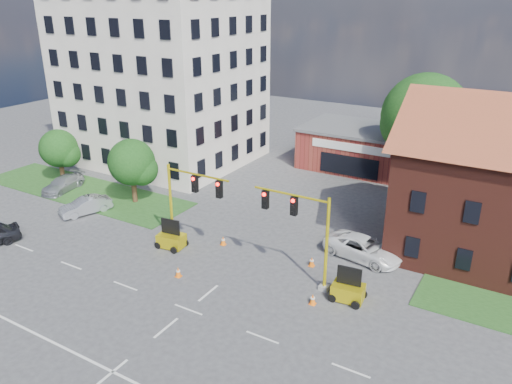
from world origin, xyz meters
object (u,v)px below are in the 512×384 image
trailer_west (171,239)px  pickup_white (363,248)px  signal_mast_east (302,227)px  trailer_east (348,290)px  signal_mast_west (189,199)px

trailer_west → pickup_white: size_ratio=0.39×
signal_mast_east → trailer_east: signal_mast_east is taller
signal_mast_west → pickup_white: signal_mast_west is taller
trailer_east → trailer_west: bearing=174.2°
signal_mast_west → trailer_west: size_ratio=2.90×
signal_mast_west → trailer_west: bearing=-162.2°
trailer_east → pickup_white: trailer_east is taller
signal_mast_east → trailer_west: bearing=-177.4°
trailer_east → pickup_white: 5.51m
signal_mast_east → signal_mast_west: bearing=180.0°
signal_mast_west → trailer_west: (-1.43, -0.46, -3.25)m
trailer_west → trailer_east: 13.45m
signal_mast_east → trailer_east: (3.31, -0.32, -3.25)m
signal_mast_east → trailer_east: size_ratio=2.89×
signal_mast_west → signal_mast_east: 8.71m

